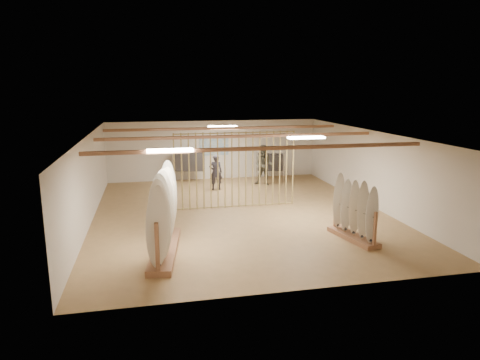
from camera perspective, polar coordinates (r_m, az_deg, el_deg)
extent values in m
plane|color=#A37E4F|center=(15.12, 0.00, -4.45)|extent=(12.00, 12.00, 0.00)
plane|color=gray|center=(14.56, 0.00, 6.16)|extent=(12.00, 12.00, 0.00)
plane|color=beige|center=(20.60, -3.49, 4.01)|extent=(12.00, 0.00, 12.00)
plane|color=beige|center=(9.18, 7.87, -6.57)|extent=(12.00, 0.00, 12.00)
plane|color=beige|center=(14.60, -19.57, -0.10)|extent=(0.00, 12.00, 12.00)
plane|color=beige|center=(16.54, 17.21, 1.44)|extent=(0.00, 12.00, 12.00)
cube|color=#9A6646|center=(14.57, 0.00, 5.85)|extent=(9.50, 6.12, 0.10)
cube|color=white|center=(14.57, 0.00, 5.93)|extent=(1.20, 0.35, 0.06)
cylinder|color=#A28C4E|center=(15.27, -8.73, 0.99)|extent=(0.05, 0.05, 2.78)
cylinder|color=#A28C4E|center=(15.29, -7.77, 1.03)|extent=(0.05, 0.05, 2.78)
cylinder|color=#A28C4E|center=(15.31, -6.80, 1.08)|extent=(0.05, 0.05, 2.78)
cylinder|color=#A28C4E|center=(15.33, -5.84, 1.12)|extent=(0.05, 0.05, 2.78)
cylinder|color=#A28C4E|center=(15.36, -4.88, 1.16)|extent=(0.05, 0.05, 2.78)
cylinder|color=#A28C4E|center=(15.39, -3.92, 1.20)|extent=(0.05, 0.05, 2.78)
cylinder|color=#A28C4E|center=(15.43, -2.97, 1.24)|extent=(0.05, 0.05, 2.78)
cylinder|color=#A28C4E|center=(15.47, -2.02, 1.28)|extent=(0.05, 0.05, 2.78)
cylinder|color=#A28C4E|center=(15.52, -1.08, 1.31)|extent=(0.05, 0.05, 2.78)
cylinder|color=#A28C4E|center=(15.57, -0.15, 1.35)|extent=(0.05, 0.05, 2.78)
cylinder|color=#A28C4E|center=(15.62, 0.78, 1.39)|extent=(0.05, 0.05, 2.78)
cylinder|color=#A28C4E|center=(15.68, 1.70, 1.43)|extent=(0.05, 0.05, 2.78)
cylinder|color=#A28C4E|center=(15.74, 2.62, 1.46)|extent=(0.05, 0.05, 2.78)
cylinder|color=#A28C4E|center=(15.81, 3.53, 1.50)|extent=(0.05, 0.05, 2.78)
cylinder|color=#A28C4E|center=(15.88, 4.43, 1.53)|extent=(0.05, 0.05, 2.78)
cylinder|color=#A28C4E|center=(15.95, 5.32, 1.57)|extent=(0.05, 0.05, 2.78)
cylinder|color=#A28C4E|center=(16.03, 6.20, 1.60)|extent=(0.05, 0.05, 2.78)
cylinder|color=#A28C4E|center=(16.11, 7.08, 1.63)|extent=(0.05, 0.05, 2.78)
cube|color=#336AB3|center=(20.55, -3.48, 4.56)|extent=(1.40, 0.03, 0.90)
cube|color=#9A6646|center=(11.79, -9.96, -9.12)|extent=(1.05, 3.23, 0.17)
cylinder|color=black|center=(11.46, -10.15, -4.34)|extent=(0.45, 3.10, 0.01)
ellipsoid|color=silver|center=(10.12, -10.99, -6.12)|extent=(0.54, 0.14, 2.05)
ellipsoid|color=silver|center=(10.56, -10.69, -5.33)|extent=(0.54, 0.14, 2.05)
ellipsoid|color=white|center=(11.00, -10.42, -4.61)|extent=(0.54, 0.14, 2.05)
ellipsoid|color=silver|center=(11.44, -10.16, -3.94)|extent=(0.54, 0.14, 2.05)
ellipsoid|color=white|center=(11.88, -9.93, -3.32)|extent=(0.54, 0.14, 2.05)
ellipsoid|color=silver|center=(12.33, -9.71, -2.74)|extent=(0.54, 0.14, 2.05)
ellipsoid|color=white|center=(12.77, -9.51, -2.20)|extent=(0.54, 0.14, 2.05)
cube|color=#9A6646|center=(13.02, 14.82, -7.36)|extent=(0.88, 1.93, 0.13)
cylinder|color=black|center=(12.77, 15.02, -3.88)|extent=(0.40, 1.78, 0.01)
ellipsoid|color=white|center=(12.22, 17.21, -4.41)|extent=(0.43, 0.14, 1.65)
ellipsoid|color=silver|center=(12.48, 16.10, -3.99)|extent=(0.43, 0.14, 1.65)
ellipsoid|color=silver|center=(12.75, 15.04, -3.59)|extent=(0.43, 0.14, 1.65)
ellipsoid|color=white|center=(13.03, 14.02, -3.20)|extent=(0.43, 0.14, 1.65)
ellipsoid|color=silver|center=(13.30, 13.04, -2.83)|extent=(0.43, 0.14, 1.65)
cylinder|color=silver|center=(19.85, -6.86, 3.79)|extent=(1.38, 0.33, 0.03)
cube|color=black|center=(19.92, -6.82, 2.44)|extent=(1.35, 0.63, 0.85)
cylinder|color=silver|center=(19.96, -6.81, 1.80)|extent=(0.03, 0.03, 1.50)
cylinder|color=silver|center=(20.10, 4.10, 3.61)|extent=(1.25, 0.36, 0.03)
cube|color=black|center=(20.17, 4.08, 2.38)|extent=(1.24, 0.62, 0.78)
cylinder|color=silver|center=(20.20, 4.07, 1.80)|extent=(0.03, 0.03, 1.38)
imported|color=#2B2931|center=(18.38, -3.25, 1.35)|extent=(0.66, 0.46, 1.74)
imported|color=#3C3A2E|center=(19.27, 3.20, 2.33)|extent=(1.24, 1.15, 2.06)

